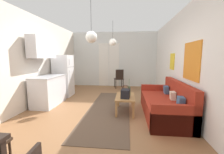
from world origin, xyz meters
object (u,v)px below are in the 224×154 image
refrigerator (63,76)px  accent_chair (119,78)px  handbag (125,93)px  pendant_lamp_near (91,37)px  coffee_table (125,98)px  pendant_lamp_far (113,42)px  bamboo_vase (129,91)px  couch (166,105)px

refrigerator → accent_chair: 2.64m
handbag → refrigerator: refrigerator is taller
pendant_lamp_near → coffee_table: bearing=36.9°
refrigerator → coffee_table: bearing=-31.3°
handbag → accent_chair: 3.29m
refrigerator → pendant_lamp_near: 2.87m
handbag → refrigerator: (-2.42, 1.64, 0.23)m
coffee_table → accent_chair: accent_chair is taller
refrigerator → pendant_lamp_far: 2.29m
handbag → pendant_lamp_near: 1.64m
bamboo_vase → pendant_lamp_near: 1.75m
couch → accent_chair: 3.53m
bamboo_vase → pendant_lamp_far: size_ratio=0.54×
bamboo_vase → pendant_lamp_far: 2.06m
pendant_lamp_near → pendant_lamp_far: bearing=81.9°
coffee_table → refrigerator: 2.86m
pendant_lamp_near → handbag: bearing=27.7°
refrigerator → pendant_lamp_far: pendant_lamp_far is taller
bamboo_vase → refrigerator: 2.89m
handbag → refrigerator: size_ratio=0.21×
handbag → pendant_lamp_far: bearing=107.5°
couch → coffee_table: bearing=173.3°
coffee_table → pendant_lamp_far: 2.22m
coffee_table → couch: bearing=-6.7°
pendant_lamp_near → pendant_lamp_far: (0.28, 1.98, 0.08)m
coffee_table → pendant_lamp_near: bearing=-143.1°
pendant_lamp_far → refrigerator: bearing=177.8°
couch → handbag: (-1.05, -0.05, 0.28)m
couch → coffee_table: couch is taller
coffee_table → bamboo_vase: 0.22m
couch → pendant_lamp_near: size_ratio=2.20×
couch → bamboo_vase: 1.02m
couch → pendant_lamp_far: size_ratio=2.42×
bamboo_vase → handbag: 0.25m
couch → bamboo_vase: (-0.96, 0.19, 0.29)m
refrigerator → accent_chair: bearing=38.3°
couch → coffee_table: (-1.06, 0.12, 0.10)m
couch → refrigerator: (-3.47, 1.59, 0.51)m
handbag → accent_chair: size_ratio=0.37×
pendant_lamp_far → coffee_table: bearing=-70.8°
pendant_lamp_near → pendant_lamp_far: size_ratio=1.10×
accent_chair → pendant_lamp_far: (-0.13, -1.70, 1.52)m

